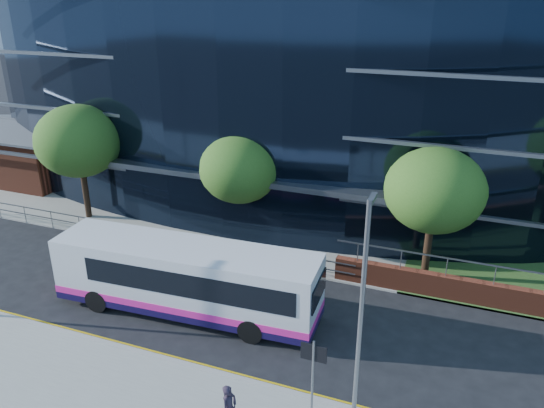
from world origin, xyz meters
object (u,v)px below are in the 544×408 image
at_px(tree_far_b, 240,169).
at_px(street_sign, 313,362).
at_px(tree_far_a, 78,141).
at_px(brick_pavilion, 25,152).
at_px(city_bus, 188,278).
at_px(tree_far_c, 435,190).
at_px(streetlight_east, 361,321).

bearing_deg(tree_far_b, street_sign, -55.92).
xyz_separation_m(street_sign, tree_far_a, (-17.50, 10.59, 2.71)).
relative_size(brick_pavilion, street_sign, 3.07).
bearing_deg(tree_far_b, city_bus, -83.75).
bearing_deg(brick_pavilion, city_bus, -29.56).
bearing_deg(tree_far_c, street_sign, -103.29).
relative_size(street_sign, tree_far_b, 0.46).
bearing_deg(streetlight_east, tree_far_a, 149.54).
bearing_deg(brick_pavilion, tree_far_a, -26.55).
xyz_separation_m(brick_pavilion, tree_far_c, (29.00, -4.50, 2.60)).
distance_m(street_sign, streetlight_east, 2.80).
relative_size(brick_pavilion, city_bus, 0.73).
relative_size(tree_far_a, tree_far_c, 1.07).
bearing_deg(street_sign, tree_far_c, 76.71).
bearing_deg(brick_pavilion, tree_far_c, -8.82).
relative_size(street_sign, tree_far_c, 0.43).
bearing_deg(brick_pavilion, streetlight_east, -29.24).
height_order(tree_far_a, tree_far_b, tree_far_a).
bearing_deg(city_bus, street_sign, -32.98).
bearing_deg(street_sign, city_bus, 150.08).
height_order(brick_pavilion, tree_far_a, tree_far_a).
bearing_deg(tree_far_a, streetlight_east, -30.46).
xyz_separation_m(brick_pavilion, streetlight_east, (28.00, -15.67, 2.50)).
xyz_separation_m(street_sign, city_bus, (-6.71, 3.86, -0.49)).
bearing_deg(streetlight_east, street_sign, 158.64).
height_order(tree_far_b, tree_far_c, tree_far_c).
bearing_deg(streetlight_east, tree_far_b, 127.63).
height_order(tree_far_a, city_bus, tree_far_a).
height_order(streetlight_east, city_bus, streetlight_east).
height_order(brick_pavilion, tree_far_b, tree_far_b).
xyz_separation_m(street_sign, tree_far_b, (-7.50, 11.09, 2.06)).
relative_size(brick_pavilion, streetlight_east, 1.08).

